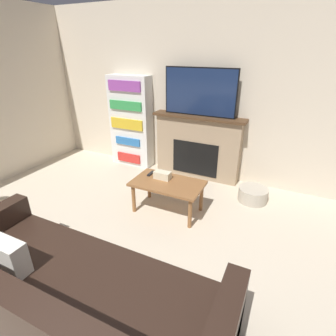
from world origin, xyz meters
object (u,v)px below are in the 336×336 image
Objects in this scene: tv at (200,92)px; bookshelf at (131,122)px; couch at (69,302)px; coffee_table at (168,187)px; storage_basket at (253,194)px; fireplace at (198,147)px.

bookshelf is (-1.27, -0.00, -0.61)m from tv.
couch is 1.80m from coffee_table.
coffee_table is at bearing -88.99° from tv.
couch is 2.74m from storage_basket.
coffee_table is at bearing -142.51° from storage_basket.
coffee_table is 2.23× the size of storage_basket.
tv is 1.71m from storage_basket.
coffee_table is (0.02, -1.19, -0.16)m from fireplace.
coffee_table is at bearing 91.23° from couch.
couch is at bearing -88.86° from fireplace.
bookshelf is at bearing 114.23° from couch.
tv is at bearing 91.14° from couch.
fireplace reaches higher than coffee_table.
tv is 1.56m from coffee_table.
tv reaches higher than coffee_table.
bookshelf reaches higher than fireplace.
tv is at bearing -90.00° from fireplace.
fireplace is 0.63× the size of couch.
fireplace is 1.63× the size of coffee_table.
couch is (0.06, -2.98, -0.26)m from fireplace.
fireplace is 3.63× the size of storage_basket.
tv reaches higher than storage_basket.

